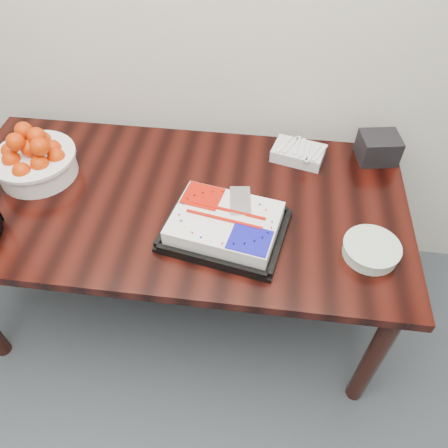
# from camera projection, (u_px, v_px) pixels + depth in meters

# --- Properties ---
(table) EXTENTS (1.80, 0.90, 0.75)m
(table) POSITION_uv_depth(u_px,v_px,m) (177.00, 214.00, 1.77)
(table) COLOR black
(table) RESTS_ON ground
(cake_tray) EXTENTS (0.48, 0.41, 0.09)m
(cake_tray) POSITION_uv_depth(u_px,v_px,m) (225.00, 225.00, 1.56)
(cake_tray) COLOR black
(cake_tray) RESTS_ON table
(tangerine_bowl) EXTENTS (0.33, 0.33, 0.21)m
(tangerine_bowl) POSITION_uv_depth(u_px,v_px,m) (33.00, 157.00, 1.74)
(tangerine_bowl) COLOR white
(tangerine_bowl) RESTS_ON table
(plate_stack) EXTENTS (0.20, 0.20, 0.05)m
(plate_stack) POSITION_uv_depth(u_px,v_px,m) (371.00, 250.00, 1.50)
(plate_stack) COLOR white
(plate_stack) RESTS_ON table
(fork_bag) EXTENTS (0.24, 0.19, 0.06)m
(fork_bag) POSITION_uv_depth(u_px,v_px,m) (298.00, 153.00, 1.85)
(fork_bag) COLOR silver
(fork_bag) RESTS_ON table
(napkin_box) EXTENTS (0.18, 0.16, 0.11)m
(napkin_box) POSITION_uv_depth(u_px,v_px,m) (378.00, 148.00, 1.83)
(napkin_box) COLOR black
(napkin_box) RESTS_ON table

